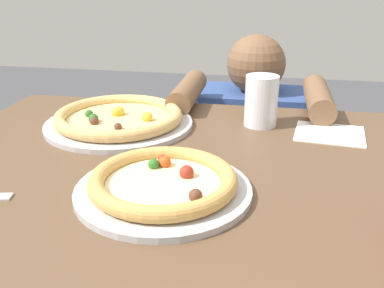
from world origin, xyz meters
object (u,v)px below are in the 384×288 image
pizza_far (119,119)px  water_cup_clear (261,100)px  diner_seated (250,180)px  pizza_near (163,184)px

pizza_far → water_cup_clear: size_ratio=2.91×
water_cup_clear → diner_seated: diner_seated is taller
pizza_near → water_cup_clear: (0.15, 0.39, 0.05)m
pizza_near → water_cup_clear: size_ratio=2.47×
pizza_near → water_cup_clear: bearing=68.8°
pizza_near → water_cup_clear: water_cup_clear is taller
pizza_near → water_cup_clear: 0.43m
pizza_far → water_cup_clear: water_cup_clear is taller
pizza_far → water_cup_clear: bearing=11.9°
diner_seated → water_cup_clear: bearing=-85.2°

